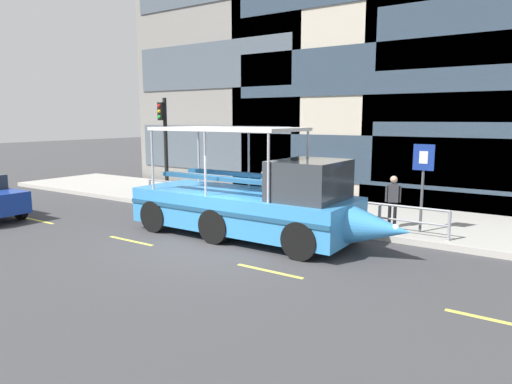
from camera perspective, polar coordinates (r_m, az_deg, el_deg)
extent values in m
plane|color=#3D3D3F|center=(13.00, -4.80, -6.64)|extent=(120.00, 120.00, 0.00)
cube|color=#A8A59E|center=(17.57, 6.68, -2.19)|extent=(32.00, 4.80, 0.18)
cube|color=#B2ADA3|center=(15.45, 2.43, -3.72)|extent=(32.00, 0.18, 0.18)
cube|color=#DBD64C|center=(17.73, -25.63, -3.24)|extent=(1.80, 0.12, 0.01)
cube|color=#DBD64C|center=(13.88, -15.42, -5.91)|extent=(1.80, 0.12, 0.01)
cube|color=#DBD64C|center=(10.83, 1.67, -9.87)|extent=(1.80, 0.12, 0.01)
cube|color=#DBD64C|center=(9.38, 28.16, -14.09)|extent=(1.80, 0.12, 0.01)
cube|color=#4C5660|center=(23.57, -5.76, 5.52)|extent=(9.52, 0.06, 2.26)
cube|color=#4C5660|center=(23.67, -5.92, 15.48)|extent=(9.52, 0.06, 2.26)
cube|color=#2D3D4C|center=(19.30, 14.25, 3.84)|extent=(13.13, 0.06, 2.02)
cube|color=#2D3D4C|center=(19.33, 14.69, 14.74)|extent=(13.13, 0.06, 2.02)
cylinder|color=gray|center=(15.80, 1.62, -0.04)|extent=(11.85, 0.07, 0.07)
cylinder|color=gray|center=(15.88, 1.61, -1.51)|extent=(11.85, 0.06, 0.06)
cylinder|color=gray|center=(19.64, -13.15, 0.32)|extent=(0.09, 0.09, 0.83)
cylinder|color=gray|center=(18.26, -8.92, -0.21)|extent=(0.09, 0.09, 0.83)
cylinder|color=gray|center=(17.00, -4.02, -0.82)|extent=(0.09, 0.09, 0.83)
cylinder|color=gray|center=(15.88, 1.61, -1.51)|extent=(0.09, 0.09, 0.83)
cylinder|color=gray|center=(14.94, 8.03, -2.28)|extent=(0.09, 0.09, 0.83)
cylinder|color=gray|center=(14.21, 15.21, -3.11)|extent=(0.09, 0.09, 0.83)
cylinder|color=gray|center=(13.73, 23.05, -3.95)|extent=(0.09, 0.09, 0.83)
cylinder|color=black|center=(19.39, -11.22, 5.29)|extent=(0.16, 0.16, 4.20)
cube|color=black|center=(19.21, -11.79, 9.86)|extent=(0.24, 0.20, 0.72)
sphere|color=red|center=(19.14, -12.05, 10.51)|extent=(0.14, 0.14, 0.14)
sphere|color=gold|center=(19.13, -12.03, 9.86)|extent=(0.14, 0.14, 0.14)
sphere|color=green|center=(19.13, -12.01, 9.20)|extent=(0.14, 0.14, 0.14)
cylinder|color=#4C4F54|center=(14.29, 20.11, 0.33)|extent=(0.08, 0.08, 2.59)
cube|color=navy|center=(14.14, 20.27, 4.09)|extent=(0.60, 0.04, 0.76)
cube|color=white|center=(14.12, 20.25, 4.08)|extent=(0.24, 0.01, 0.36)
cube|color=#388CD1|center=(13.78, -1.71, -2.23)|extent=(6.92, 2.47, 1.08)
cone|color=#388CD1|center=(11.88, 15.22, -4.41)|extent=(1.56, 1.02, 1.02)
cylinder|color=#388CD1|center=(16.01, -11.83, -0.81)|extent=(0.35, 1.02, 1.02)
cube|color=navy|center=(12.77, -4.99, -2.55)|extent=(6.92, 0.04, 0.12)
sphere|color=white|center=(11.75, 17.03, -4.39)|extent=(0.22, 0.22, 0.22)
cube|color=#33383D|center=(12.44, 6.73, 1.50)|extent=(1.73, 2.07, 1.08)
cube|color=silver|center=(13.82, -3.52, 7.89)|extent=(4.50, 2.27, 0.10)
cylinder|color=#B2B2B7|center=(13.65, 6.46, 3.78)|extent=(0.07, 0.07, 1.83)
cylinder|color=#B2B2B7|center=(11.77, 1.56, 2.97)|extent=(0.07, 0.07, 1.83)
cylinder|color=#B2B2B7|center=(14.75, -0.92, 4.23)|extent=(0.07, 0.07, 1.83)
cylinder|color=#B2B2B7|center=(13.03, -6.39, 3.52)|extent=(0.07, 0.07, 1.83)
cylinder|color=#B2B2B7|center=(16.05, -7.19, 4.57)|extent=(0.07, 0.07, 1.83)
cylinder|color=#B2B2B7|center=(14.49, -12.84, 3.92)|extent=(0.07, 0.07, 1.83)
cube|color=navy|center=(14.39, -2.03, 2.25)|extent=(4.14, 0.28, 0.12)
cube|color=navy|center=(13.46, -4.99, 1.74)|extent=(4.14, 0.28, 0.12)
cylinder|color=black|center=(13.55, 10.13, -3.92)|extent=(1.00, 0.28, 1.00)
cylinder|color=black|center=(11.57, 5.54, -6.08)|extent=(1.00, 0.28, 1.00)
cylinder|color=black|center=(14.85, 0.31, -2.62)|extent=(1.00, 0.28, 1.00)
cylinder|color=black|center=(13.07, -5.23, -4.30)|extent=(1.00, 0.28, 1.00)
cylinder|color=black|center=(16.29, -6.81, -1.63)|extent=(1.00, 0.28, 1.00)
cylinder|color=black|center=(14.68, -12.59, -2.98)|extent=(1.00, 0.28, 1.00)
cylinder|color=black|center=(14.76, 17.00, -2.77)|extent=(0.10, 0.10, 0.81)
cylinder|color=black|center=(14.75, 16.38, -2.75)|extent=(0.10, 0.10, 0.81)
cube|color=#38383D|center=(14.63, 16.81, -0.11)|extent=(0.35, 0.27, 0.57)
cylinder|color=#38383D|center=(14.65, 17.59, -0.25)|extent=(0.07, 0.07, 0.51)
cylinder|color=#38383D|center=(14.63, 16.02, -0.19)|extent=(0.07, 0.07, 0.51)
sphere|color=tan|center=(14.57, 16.89, 1.51)|extent=(0.22, 0.22, 0.22)
cylinder|color=#1E2338|center=(17.22, 4.02, -0.74)|extent=(0.10, 0.10, 0.79)
cylinder|color=#1E2338|center=(17.10, 4.34, -0.82)|extent=(0.10, 0.10, 0.79)
cube|color=navy|center=(17.05, 4.21, 1.46)|extent=(0.34, 0.28, 0.56)
cylinder|color=navy|center=(17.21, 3.81, 1.44)|extent=(0.07, 0.07, 0.50)
cylinder|color=navy|center=(16.90, 4.61, 1.29)|extent=(0.07, 0.07, 0.50)
sphere|color=#936B4C|center=(17.00, 4.22, 2.83)|extent=(0.22, 0.22, 0.22)
cylinder|color=black|center=(16.68, 1.12, -0.92)|extent=(0.11, 0.11, 0.86)
cylinder|color=black|center=(16.58, 1.60, -0.98)|extent=(0.11, 0.11, 0.86)
cube|color=#B7B2A8|center=(16.52, 1.37, 1.56)|extent=(0.33, 0.20, 0.61)
cylinder|color=#B7B2A8|center=(16.64, 0.76, 1.51)|extent=(0.07, 0.07, 0.55)
cylinder|color=#B7B2A8|center=(16.40, 1.98, 1.39)|extent=(0.07, 0.07, 0.55)
sphere|color=tan|center=(16.47, 1.37, 3.10)|extent=(0.24, 0.24, 0.24)
cylinder|color=black|center=(18.20, -27.41, -2.04)|extent=(0.64, 0.22, 0.64)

